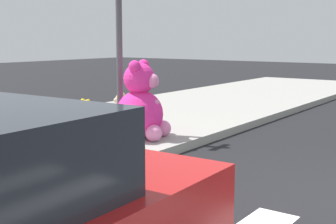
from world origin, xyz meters
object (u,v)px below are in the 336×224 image
at_px(plush_yellow, 85,116).
at_px(plush_teal, 68,122).
at_px(plush_red, 91,123).
at_px(sign_pole, 119,37).
at_px(plush_white, 130,115).
at_px(plush_tan, 121,110).
at_px(plush_pink_large, 142,107).

distance_m(plush_yellow, plush_teal, 0.64).
bearing_deg(plush_red, plush_yellow, 51.29).
bearing_deg(plush_yellow, sign_pole, -89.38).
relative_size(plush_yellow, plush_teal, 1.01).
height_order(sign_pole, plush_yellow, sign_pole).
xyz_separation_m(plush_white, plush_red, (-1.15, -0.10, 0.03)).
relative_size(sign_pole, plush_tan, 5.26).
relative_size(plush_white, plush_tan, 0.88).
distance_m(plush_pink_large, plush_yellow, 1.50).
distance_m(plush_yellow, plush_tan, 0.82).
bearing_deg(plush_yellow, plush_tan, -13.50).
height_order(plush_yellow, plush_red, plush_red).
xyz_separation_m(plush_yellow, plush_red, (-0.59, -0.74, 0.02)).
distance_m(sign_pole, plush_pink_large, 1.32).
relative_size(sign_pole, plush_red, 5.32).
relative_size(plush_white, plush_yellow, 0.99).
bearing_deg(plush_tan, sign_pole, -138.57).
height_order(plush_white, plush_red, plush_red).
xyz_separation_m(plush_pink_large, plush_white, (0.67, 0.82, -0.31)).
distance_m(plush_white, plush_tan, 0.51).
height_order(sign_pole, plush_teal, sign_pole).
xyz_separation_m(plush_teal, plush_red, (0.02, -0.55, 0.03)).
bearing_deg(plush_pink_large, plush_yellow, 85.62).
bearing_deg(sign_pole, plush_pink_large, -101.73).
distance_m(sign_pole, plush_yellow, 1.72).
height_order(sign_pole, plush_pink_large, sign_pole).
bearing_deg(plush_white, plush_yellow, 130.83).
height_order(plush_pink_large, plush_yellow, plush_pink_large).
relative_size(plush_yellow, plush_tan, 0.89).
height_order(plush_pink_large, plush_tan, plush_pink_large).
distance_m(sign_pole, plush_tan, 1.79).
relative_size(sign_pole, plush_yellow, 5.92).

